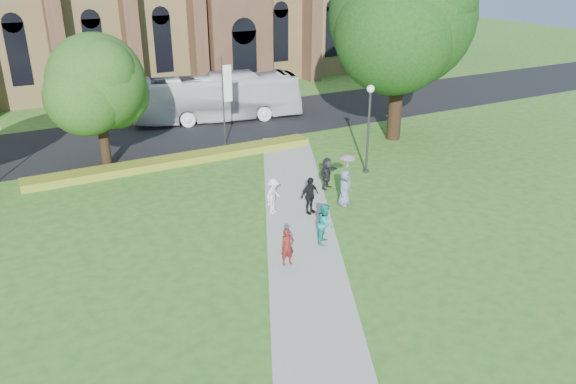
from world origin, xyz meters
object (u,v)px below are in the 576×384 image
large_tree (402,15)px  tour_coach (217,97)px  streetlamp (369,119)px  pedestrian_0 (287,247)px

large_tree → tour_coach: bearing=131.6°
streetlamp → pedestrian_0: size_ratio=3.20×
large_tree → pedestrian_0: 20.39m
streetlamp → pedestrian_0: streetlamp is taller
streetlamp → tour_coach: 15.27m
tour_coach → pedestrian_0: 22.88m
streetlamp → pedestrian_0: (-9.25, -7.40, -2.44)m
streetlamp → large_tree: large_tree is taller
tour_coach → pedestrian_0: (-5.63, -22.16, -0.96)m
streetlamp → large_tree: size_ratio=0.40×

